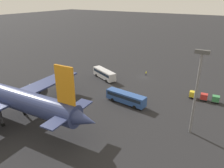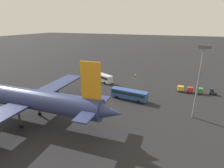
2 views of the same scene
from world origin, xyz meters
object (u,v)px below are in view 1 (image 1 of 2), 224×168
Objects in this scene: shuttle_bus_far at (126,97)px; worker_person at (146,73)px; cargo_cart_green at (216,99)px; cargo_cart_yellow at (193,94)px; airplane at (6,96)px; shuttle_bus_near at (104,73)px; cargo_cart_red at (204,97)px.

shuttle_bus_far is 6.98× the size of worker_person.
shuttle_bus_far is at bearing 32.71° from cargo_cart_green.
cargo_cart_green is 6.22m from cargo_cart_yellow.
cargo_cart_yellow reaches higher than worker_person.
airplane is 35.98m from shuttle_bus_near.
worker_person is 27.90m from cargo_cart_green.
airplane is 24.09× the size of cargo_cart_yellow.
cargo_cart_red is at bearing -137.77° from shuttle_bus_far.
shuttle_bus_far reaches higher than worker_person.
worker_person is 25.16m from cargo_cart_red.
shuttle_bus_far is (-20.59, -22.12, -4.26)m from airplane.
shuttle_bus_near is at bearing -33.90° from shuttle_bus_far.
airplane is at bearing 70.74° from worker_person.
cargo_cart_green is at bearing 157.74° from worker_person.
airplane is at bearing 42.47° from cargo_cart_red.
shuttle_bus_near is (-4.57, -35.44, -4.20)m from airplane.
shuttle_bus_near is 5.35× the size of cargo_cart_red.
cargo_cart_green is at bearing -141.46° from shuttle_bus_far.
worker_person is 0.81× the size of cargo_cart_yellow.
shuttle_bus_near reaches higher than cargo_cart_red.
airplane is at bearing 107.56° from shuttle_bus_near.
airplane is 4.50× the size of shuttle_bus_near.
airplane reaches higher than cargo_cart_yellow.
cargo_cart_yellow is at bearing 2.39° from cargo_cart_green.
airplane reaches higher than shuttle_bus_far.
airplane reaches higher than worker_person.
cargo_cart_green is at bearing -142.46° from airplane.
cargo_cart_red is (3.11, 0.25, 0.00)m from cargo_cart_green.
shuttle_bus_far is 5.68× the size of cargo_cart_green.
cargo_cart_red is (-18.36, -13.53, -0.74)m from shuttle_bus_far.
cargo_cart_green is at bearing -175.39° from cargo_cart_red.
cargo_cart_red and cargo_cart_yellow have the same top height.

